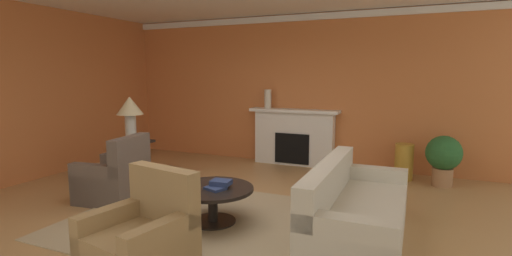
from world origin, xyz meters
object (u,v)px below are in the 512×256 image
(vase_mantel_left, at_px, (268,99))
(vase_tall_corner, at_px, (404,162))
(armchair_near_window, at_px, (115,179))
(armchair_facing_fireplace, at_px, (142,243))
(sofa, at_px, (355,215))
(potted_plant, at_px, (444,156))
(fireplace, at_px, (294,138))
(side_table, at_px, (132,159))
(coffee_table, at_px, (213,196))
(table_lamp, at_px, (130,110))

(vase_mantel_left, bearing_deg, vase_tall_corner, -5.41)
(armchair_near_window, distance_m, armchair_facing_fireplace, 2.32)
(sofa, height_order, vase_tall_corner, sofa)
(armchair_facing_fireplace, distance_m, potted_plant, 4.94)
(fireplace, bearing_deg, side_table, -132.98)
(armchair_facing_fireplace, relative_size, potted_plant, 1.14)
(side_table, xyz_separation_m, vase_mantel_left, (1.58, 2.23, 0.92))
(coffee_table, relative_size, table_lamp, 1.33)
(sofa, distance_m, vase_mantel_left, 3.97)
(side_table, bearing_deg, vase_mantel_left, 54.78)
(fireplace, bearing_deg, armchair_near_window, -118.32)
(table_lamp, relative_size, vase_tall_corner, 1.19)
(fireplace, relative_size, coffee_table, 1.80)
(potted_plant, bearing_deg, sofa, -109.86)
(armchair_facing_fireplace, bearing_deg, sofa, 42.38)
(fireplace, relative_size, vase_tall_corner, 2.87)
(table_lamp, relative_size, potted_plant, 0.90)
(armchair_near_window, bearing_deg, side_table, 116.75)
(fireplace, height_order, table_lamp, table_lamp)
(coffee_table, xyz_separation_m, side_table, (-2.17, 1.04, 0.06))
(fireplace, height_order, side_table, fireplace)
(armchair_facing_fireplace, xyz_separation_m, coffee_table, (-0.03, 1.33, 0.03))
(armchair_facing_fireplace, relative_size, vase_mantel_left, 2.49)
(coffee_table, bearing_deg, vase_mantel_left, 100.24)
(vase_mantel_left, bearing_deg, sofa, -53.71)
(side_table, distance_m, vase_mantel_left, 2.88)
(armchair_facing_fireplace, distance_m, coffee_table, 1.33)
(coffee_table, xyz_separation_m, potted_plant, (2.65, 2.86, 0.16))
(fireplace, relative_size, potted_plant, 2.16)
(fireplace, distance_m, table_lamp, 3.19)
(coffee_table, height_order, vase_mantel_left, vase_mantel_left)
(sofa, height_order, side_table, sofa)
(fireplace, xyz_separation_m, armchair_facing_fireplace, (0.07, -4.65, -0.23))
(table_lamp, xyz_separation_m, potted_plant, (4.82, 1.82, -0.73))
(fireplace, height_order, potted_plant, fireplace)
(armchair_facing_fireplace, height_order, coffee_table, armchair_facing_fireplace)
(fireplace, relative_size, armchair_facing_fireplace, 1.89)
(potted_plant, bearing_deg, coffee_table, -132.82)
(armchair_near_window, distance_m, vase_tall_corner, 4.73)
(table_lamp, distance_m, potted_plant, 5.20)
(sofa, bearing_deg, armchair_near_window, 179.96)
(vase_tall_corner, bearing_deg, sofa, -97.42)
(vase_mantel_left, height_order, potted_plant, vase_mantel_left)
(side_table, bearing_deg, potted_plant, 20.75)
(armchair_facing_fireplace, xyz_separation_m, side_table, (-2.20, 2.36, 0.09))
(fireplace, height_order, vase_tall_corner, fireplace)
(table_lamp, bearing_deg, side_table, 0.00)
(coffee_table, bearing_deg, fireplace, 90.70)
(sofa, xyz_separation_m, side_table, (-3.85, 0.86, 0.10))
(armchair_facing_fireplace, bearing_deg, side_table, 132.91)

